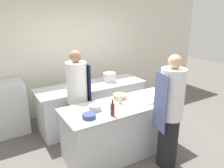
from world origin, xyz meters
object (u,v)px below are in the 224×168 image
object	(u,v)px
bottle_vinegar	(169,93)
stockpot	(109,77)
bottle_olive_oil	(120,99)
bowl_mixing_large	(89,116)
bottle_wine	(112,109)
oven_range	(1,109)
chef_at_stove	(78,98)
chef_at_prep_near	(170,113)
bowl_ceramic_blue	(95,108)
bowl_prep_small	(149,102)
bowl_wooden_salad	(120,96)

from	to	relation	value
bottle_vinegar	stockpot	distance (m)	1.42
bottle_olive_oil	bowl_mixing_large	world-z (taller)	bottle_olive_oil
bottle_olive_oil	bottle_wine	world-z (taller)	bottle_wine
oven_range	stockpot	size ratio (longest dim) A/B	3.84
bottle_wine	chef_at_stove	bearing A→B (deg)	98.74
oven_range	stockpot	xyz separation A→B (m)	(2.15, -0.56, 0.47)
oven_range	bowl_mixing_large	distance (m)	2.20
oven_range	chef_at_prep_near	size ratio (longest dim) A/B	0.59
bowl_ceramic_blue	stockpot	xyz separation A→B (m)	(0.95, 1.16, 0.05)
chef_at_prep_near	bowl_prep_small	size ratio (longest dim) A/B	10.79
bottle_wine	bowl_mixing_large	world-z (taller)	bottle_wine
bowl_ceramic_blue	bottle_olive_oil	bearing A→B (deg)	3.35
chef_at_prep_near	stockpot	size ratio (longest dim) A/B	6.52
oven_range	bowl_prep_small	bearing A→B (deg)	-42.95
bowl_prep_small	stockpot	xyz separation A→B (m)	(0.06, 1.38, 0.07)
bottle_wine	bowl_mixing_large	size ratio (longest dim) A/B	1.27
chef_at_prep_near	bowl_mixing_large	distance (m)	1.20
chef_at_prep_near	bottle_vinegar	xyz separation A→B (m)	(0.47, 0.49, 0.08)
bottle_wine	stockpot	size ratio (longest dim) A/B	0.91
chef_at_stove	bottle_wine	world-z (taller)	chef_at_stove
oven_range	bottle_wine	bearing A→B (deg)	-56.60
bottle_vinegar	bowl_ceramic_blue	distance (m)	1.39
chef_at_prep_near	bowl_ceramic_blue	world-z (taller)	chef_at_prep_near
chef_at_prep_near	stockpot	bearing A→B (deg)	12.24
chef_at_stove	bowl_prep_small	world-z (taller)	chef_at_stove
chef_at_stove	bowl_prep_small	xyz separation A→B (m)	(0.90, -0.88, 0.05)
bottle_olive_oil	bowl_ceramic_blue	world-z (taller)	bottle_olive_oil
bowl_mixing_large	bowl_prep_small	world-z (taller)	bowl_mixing_large
bottle_wine	bowl_mixing_large	distance (m)	0.35
bowl_ceramic_blue	chef_at_prep_near	bearing A→B (deg)	-37.00
bowl_wooden_salad	stockpot	distance (m)	1.02
bottle_vinegar	bowl_wooden_salad	size ratio (longest dim) A/B	0.93
oven_range	chef_at_prep_near	world-z (taller)	chef_at_prep_near
bowl_mixing_large	bowl_prep_small	distance (m)	1.08
chef_at_stove	bottle_wine	distance (m)	0.97
oven_range	bowl_prep_small	size ratio (longest dim) A/B	6.35
chef_at_stove	bottle_vinegar	xyz separation A→B (m)	(1.39, -0.85, 0.11)
bowl_mixing_large	bowl_prep_small	xyz separation A→B (m)	(1.08, -0.03, -0.00)
bowl_prep_small	bottle_olive_oil	bearing A→B (deg)	148.88
bowl_prep_small	bowl_ceramic_blue	world-z (taller)	bowl_ceramic_blue
chef_at_prep_near	bottle_olive_oil	distance (m)	0.83
bottle_olive_oil	bowl_mixing_large	xyz separation A→B (m)	(-0.67, -0.22, -0.04)
bottle_wine	bottle_olive_oil	bearing A→B (deg)	43.48
bowl_mixing_large	bowl_prep_small	size ratio (longest dim) A/B	1.19
chef_at_prep_near	bottle_wine	bearing A→B (deg)	77.03
oven_range	bowl_wooden_salad	xyz separation A→B (m)	(1.79, -1.52, 0.41)
bottle_wine	bowl_prep_small	world-z (taller)	bottle_wine
chef_at_prep_near	bottle_wine	size ratio (longest dim) A/B	7.13
bowl_prep_small	stockpot	world-z (taller)	stockpot
bottle_vinegar	bowl_prep_small	bearing A→B (deg)	-176.94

